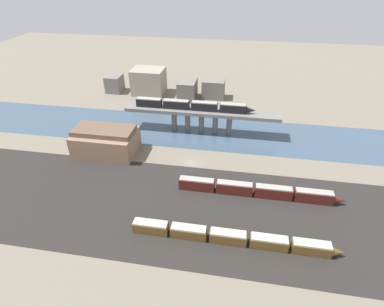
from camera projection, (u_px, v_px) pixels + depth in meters
ground_plane at (192, 162)px, 108.95m from camera, size 400.00×400.00×0.00m
railbed_yard at (179, 208)px, 89.11m from camera, size 280.00×42.00×0.01m
river_water at (201, 132)px, 128.31m from camera, size 320.00×29.16×0.01m
bridge at (202, 114)px, 123.86m from camera, size 64.00×7.31×10.11m
train_on_bridge at (193, 106)px, 122.30m from camera, size 49.29×2.71×3.65m
train_yard_near at (233, 238)px, 77.31m from camera, size 54.33×2.87×3.50m
train_yard_mid at (257, 191)px, 92.61m from camera, size 50.99×2.63×4.07m
warehouse_building at (106, 141)px, 112.30m from camera, size 22.52×14.72×10.22m
city_block_far_left at (115, 84)px, 165.38m from camera, size 8.05×9.75×8.81m
city_block_left at (149, 81)px, 162.08m from camera, size 16.87×13.63×13.23m
city_block_center at (187, 90)px, 156.47m from camera, size 8.89×13.55×9.70m
city_block_right at (213, 89)px, 157.64m from camera, size 11.57×8.74×9.48m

